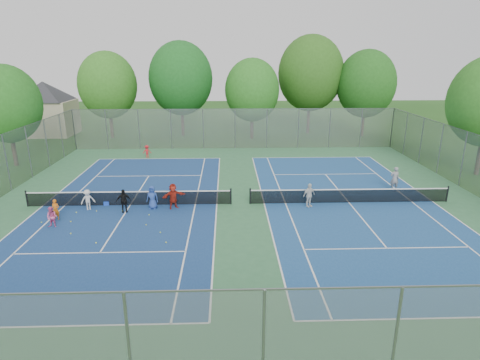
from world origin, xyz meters
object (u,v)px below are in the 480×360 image
(ball_crate, at_px, (106,203))
(ball_hopper, at_px, (172,196))
(net_right, at_px, (349,196))
(instructor, at_px, (395,179))
(net_left, at_px, (130,199))

(ball_crate, distance_m, ball_hopper, 4.13)
(ball_crate, xyz_separation_m, ball_hopper, (4.05, 0.77, 0.12))
(net_right, relative_size, ball_hopper, 25.50)
(ball_crate, bearing_deg, instructor, 6.77)
(net_right, relative_size, ball_crate, 40.48)
(ball_hopper, distance_m, instructor, 15.42)
(net_right, bearing_deg, ball_hopper, 175.63)
(net_right, height_order, instructor, instructor)
(net_left, distance_m, net_right, 14.00)
(ball_crate, distance_m, instructor, 19.54)
(instructor, bearing_deg, ball_crate, 6.31)
(net_left, height_order, ball_hopper, net_left)
(net_left, xyz_separation_m, ball_hopper, (2.54, 0.88, -0.20))
(ball_hopper, height_order, instructor, instructor)
(net_left, height_order, net_right, same)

